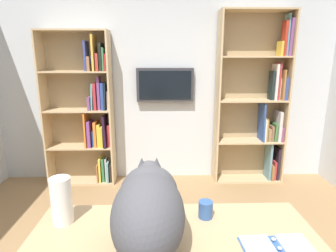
# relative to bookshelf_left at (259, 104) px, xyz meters

# --- Properties ---
(wall_back) EXTENTS (4.52, 0.06, 2.70)m
(wall_back) POSITION_rel_bookshelf_left_xyz_m (1.22, -0.16, 0.30)
(wall_back) COLOR silver
(wall_back) RESTS_ON ground
(bookshelf_left) EXTENTS (0.90, 0.28, 2.19)m
(bookshelf_left) POSITION_rel_bookshelf_left_xyz_m (0.00, 0.00, 0.00)
(bookshelf_left) COLOR tan
(bookshelf_left) RESTS_ON ground
(bookshelf_right) EXTENTS (0.86, 0.28, 1.95)m
(bookshelf_right) POSITION_rel_bookshelf_left_xyz_m (2.22, 0.01, -0.10)
(bookshelf_right) COLOR tan
(bookshelf_right) RESTS_ON ground
(wall_mounted_tv) EXTENTS (0.74, 0.07, 0.43)m
(wall_mounted_tv) POSITION_rel_bookshelf_left_xyz_m (1.22, -0.08, 0.24)
(wall_mounted_tv) COLOR #333338
(cat) EXTENTS (0.33, 0.69, 0.39)m
(cat) POSITION_rel_bookshelf_left_xyz_m (1.33, 2.37, -0.10)
(cat) COLOR #4C4C51
(cat) RESTS_ON desk
(open_binder) EXTENTS (0.34, 0.23, 0.02)m
(open_binder) POSITION_rel_bookshelf_left_xyz_m (0.73, 2.44, -0.29)
(open_binder) COLOR #335999
(open_binder) RESTS_ON desk
(paper_towel_roll) EXTENTS (0.11, 0.11, 0.26)m
(paper_towel_roll) POSITION_rel_bookshelf_left_xyz_m (1.81, 2.17, -0.17)
(paper_towel_roll) COLOR white
(paper_towel_roll) RESTS_ON desk
(coffee_mug) EXTENTS (0.08, 0.08, 0.10)m
(coffee_mug) POSITION_rel_bookshelf_left_xyz_m (1.03, 2.14, -0.25)
(coffee_mug) COLOR #335999
(coffee_mug) RESTS_ON desk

